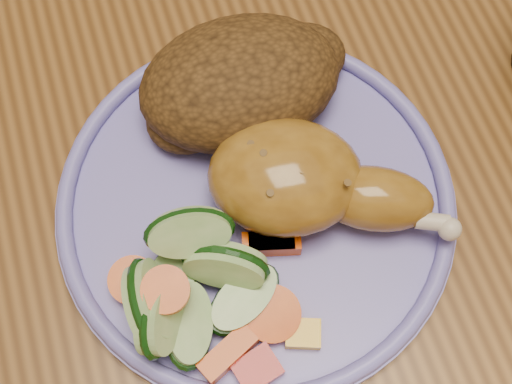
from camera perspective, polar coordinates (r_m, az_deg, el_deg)
ground at (r=1.19m, az=3.22°, el=-11.22°), size 4.00×4.00×0.00m
dining_table at (r=0.55m, az=6.80°, el=3.29°), size 0.90×1.40×0.75m
plate at (r=0.43m, az=0.00°, el=-1.09°), size 0.24×0.24×0.01m
plate_rim at (r=0.42m, az=0.00°, el=-0.53°), size 0.24×0.24×0.01m
chicken_leg at (r=0.41m, az=4.09°, el=0.80°), size 0.14×0.11×0.05m
rice_pilaf at (r=0.44m, az=-1.00°, el=8.79°), size 0.14×0.09×0.05m
vegetable_pile at (r=0.39m, az=-4.77°, el=-7.85°), size 0.11×0.11×0.06m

